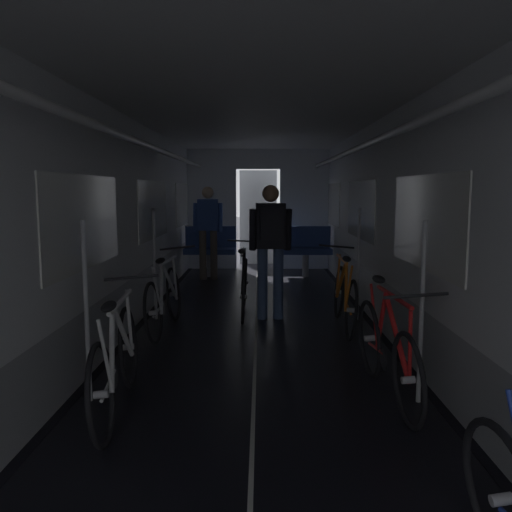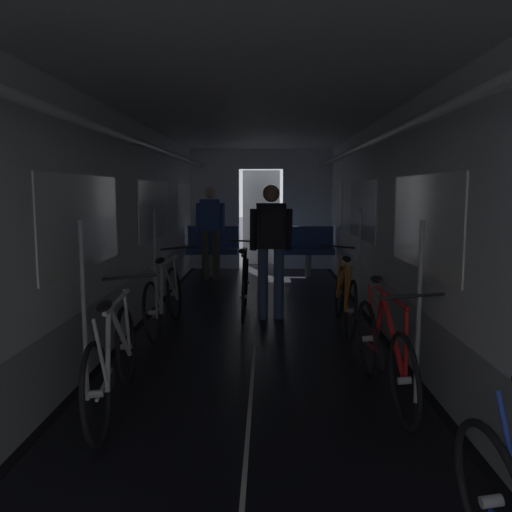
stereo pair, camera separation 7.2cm
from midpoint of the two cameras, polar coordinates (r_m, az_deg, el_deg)
name	(u,v)px [view 1 (the left image)]	position (r m, az deg, el deg)	size (l,w,h in m)	color
train_car_shell	(255,183)	(5.39, -0.44, 7.97)	(3.14, 12.34, 2.57)	black
bench_seat_far_left	(210,246)	(9.97, -5.21, 1.06)	(0.98, 0.51, 0.95)	gray
bench_seat_far_right	(305,246)	(9.95, 5.16, 1.05)	(0.98, 0.51, 0.95)	gray
bicycle_white	(117,361)	(4.04, -15.40, -10.98)	(0.44, 1.69, 0.95)	black
bicycle_orange	(344,296)	(6.26, 9.25, -4.34)	(0.44, 1.69, 0.95)	black
bicycle_red	(387,350)	(4.27, 13.51, -9.90)	(0.44, 1.69, 0.94)	black
bicycle_silver	(164,299)	(6.15, -10.24, -4.58)	(0.44, 1.69, 0.95)	black
person_cyclist_aisle	(271,239)	(6.53, 1.29, 1.83)	(0.54, 0.39, 1.69)	#384C75
bicycle_black_in_aisle	(244,285)	(6.89, -1.59, -3.20)	(0.44, 1.69, 0.94)	black
person_standing_near_bench	(208,226)	(9.56, -5.44, 3.25)	(0.53, 0.23, 1.69)	brown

